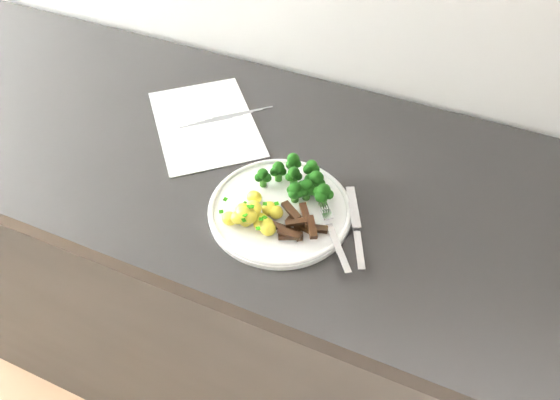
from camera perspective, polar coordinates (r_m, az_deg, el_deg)
counter at (r=1.37m, az=-2.08°, el=-10.05°), size 2.41×0.60×0.90m
recipe_paper at (r=1.12m, az=-7.92°, el=8.10°), size 0.33×0.33×0.00m
plate at (r=0.93m, az=0.00°, el=-0.97°), size 0.25×0.25×0.01m
broccoli at (r=0.93m, az=2.33°, el=2.11°), size 0.14×0.09×0.05m
potatoes at (r=0.89m, az=-2.77°, el=-1.69°), size 0.10×0.09×0.04m
beef_strips at (r=0.89m, az=2.00°, el=-2.68°), size 0.10×0.08×0.02m
fork at (r=0.88m, az=5.79°, el=-3.84°), size 0.11×0.14×0.02m
knife at (r=0.89m, az=8.20°, el=-3.84°), size 0.09×0.17×0.02m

